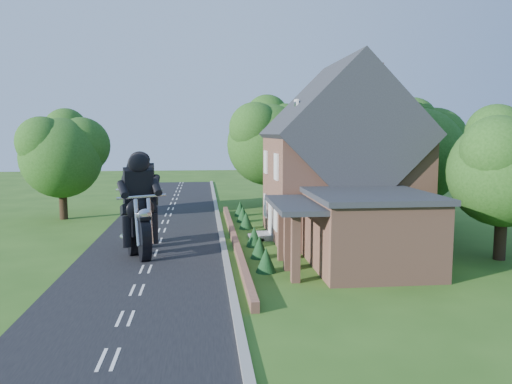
{
  "coord_description": "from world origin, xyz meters",
  "views": [
    {
      "loc": [
        2.58,
        -22.13,
        6.07
      ],
      "look_at": [
        5.53,
        5.28,
        2.8
      ],
      "focal_mm": 35.0,
      "sensor_mm": 36.0,
      "label": 1
    }
  ],
  "objects": [
    {
      "name": "shrub_a",
      "position": [
        5.3,
        -1.0,
        0.55
      ],
      "size": [
        0.9,
        0.9,
        1.1
      ],
      "primitive_type": "cone",
      "color": "#103215",
      "rests_on": "ground"
    },
    {
      "name": "kerb",
      "position": [
        3.65,
        0.0,
        0.06
      ],
      "size": [
        0.3,
        80.0,
        0.12
      ],
      "primitive_type": "cube",
      "color": "gray",
      "rests_on": "ground"
    },
    {
      "name": "house",
      "position": [
        10.49,
        6.0,
        4.34
      ],
      "size": [
        9.54,
        8.64,
        10.24
      ],
      "color": "#9C664F",
      "rests_on": "ground"
    },
    {
      "name": "annex",
      "position": [
        9.87,
        -0.8,
        1.77
      ],
      "size": [
        7.05,
        5.94,
        3.44
      ],
      "color": "#9C664F",
      "rests_on": "ground"
    },
    {
      "name": "shrub_b",
      "position": [
        5.3,
        1.5,
        0.55
      ],
      "size": [
        0.9,
        0.9,
        1.1
      ],
      "primitive_type": "cone",
      "color": "#103215",
      "rests_on": "ground"
    },
    {
      "name": "shrub_e",
      "position": [
        5.3,
        11.5,
        0.55
      ],
      "size": [
        0.9,
        0.9,
        1.1
      ],
      "primitive_type": "cone",
      "color": "#103215",
      "rests_on": "ground"
    },
    {
      "name": "shrub_c",
      "position": [
        5.3,
        4.0,
        0.55
      ],
      "size": [
        0.9,
        0.9,
        1.1
      ],
      "primitive_type": "cone",
      "color": "#103215",
      "rests_on": "ground"
    },
    {
      "name": "tree_far_road",
      "position": [
        -6.86,
        14.11,
        4.84
      ],
      "size": [
        6.08,
        5.6,
        7.84
      ],
      "color": "black",
      "rests_on": "ground"
    },
    {
      "name": "tree_behind_left",
      "position": [
        8.16,
        17.13,
        5.73
      ],
      "size": [
        6.94,
        6.4,
        9.16
      ],
      "color": "black",
      "rests_on": "ground"
    },
    {
      "name": "garden_wall",
      "position": [
        4.3,
        5.0,
        0.2
      ],
      "size": [
        0.3,
        22.0,
        0.4
      ],
      "primitive_type": "cube",
      "color": "#9C664F",
      "rests_on": "ground"
    },
    {
      "name": "shrub_f",
      "position": [
        5.3,
        14.0,
        0.55
      ],
      "size": [
        0.9,
        0.9,
        1.1
      ],
      "primitive_type": "cone",
      "color": "#103215",
      "rests_on": "ground"
    },
    {
      "name": "road",
      "position": [
        0.0,
        0.0,
        0.01
      ],
      "size": [
        7.0,
        80.0,
        0.02
      ],
      "primitive_type": "cube",
      "color": "black",
      "rests_on": "ground"
    },
    {
      "name": "tree_behind_house",
      "position": [
        14.18,
        16.14,
        6.23
      ],
      "size": [
        7.81,
        7.2,
        10.08
      ],
      "color": "black",
      "rests_on": "ground"
    },
    {
      "name": "motorcycle_lead",
      "position": [
        -0.49,
        1.95,
        0.76
      ],
      "size": [
        1.12,
        1.65,
        1.53
      ],
      "primitive_type": null,
      "rotation": [
        0.0,
        0.0,
        3.62
      ],
      "color": "black",
      "rests_on": "ground"
    },
    {
      "name": "tree_annex_side",
      "position": [
        17.13,
        0.1,
        4.69
      ],
      "size": [
        5.64,
        5.2,
        7.48
      ],
      "color": "black",
      "rests_on": "ground"
    },
    {
      "name": "tree_house_right",
      "position": [
        16.65,
        8.62,
        5.19
      ],
      "size": [
        6.51,
        6.0,
        8.4
      ],
      "color": "black",
      "rests_on": "ground"
    },
    {
      "name": "motorcycle_follow",
      "position": [
        -0.68,
        4.81,
        0.76
      ],
      "size": [
        0.59,
        1.68,
        1.53
      ],
      "primitive_type": null,
      "rotation": [
        0.0,
        0.0,
        3.03
      ],
      "color": "black",
      "rests_on": "ground"
    },
    {
      "name": "shrub_d",
      "position": [
        5.3,
        9.0,
        0.55
      ],
      "size": [
        0.9,
        0.9,
        1.1
      ],
      "primitive_type": "cone",
      "color": "#103215",
      "rests_on": "ground"
    },
    {
      "name": "ground",
      "position": [
        0.0,
        0.0,
        0.0
      ],
      "size": [
        120.0,
        120.0,
        0.0
      ],
      "primitive_type": "plane",
      "color": "#2C5518",
      "rests_on": "ground"
    }
  ]
}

